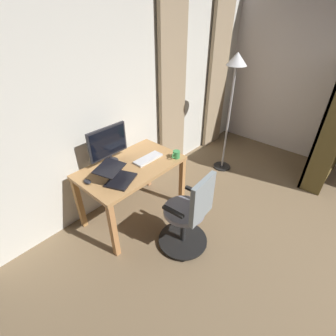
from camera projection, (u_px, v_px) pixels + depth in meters
back_room_partition at (142, 86)px, 3.18m from camera, size 4.82×0.10×2.85m
curtain_left_panel at (218, 78)px, 4.29m from camera, size 0.53×0.06×2.49m
curtain_right_panel at (173, 94)px, 3.52m from camera, size 0.53×0.06×2.49m
desk at (132, 173)px, 2.87m from camera, size 1.21×0.73×0.75m
office_chair at (189, 216)px, 2.55m from camera, size 0.56×0.56×0.98m
computer_monitor at (108, 143)px, 2.76m from camera, size 0.50×0.18×0.44m
computer_keyboard at (148, 159)px, 2.92m from camera, size 0.37×0.14×0.02m
laptop at (117, 176)px, 2.55m from camera, size 0.43×0.45×0.16m
computer_mouse at (87, 182)px, 2.52m from camera, size 0.06×0.10×0.04m
mug_tea at (176, 155)px, 2.94m from camera, size 0.13×0.09×0.09m
bookshelf at (334, 122)px, 3.42m from camera, size 0.93×0.30×1.86m
floor_lamp at (234, 80)px, 3.38m from camera, size 0.28×0.28×1.80m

